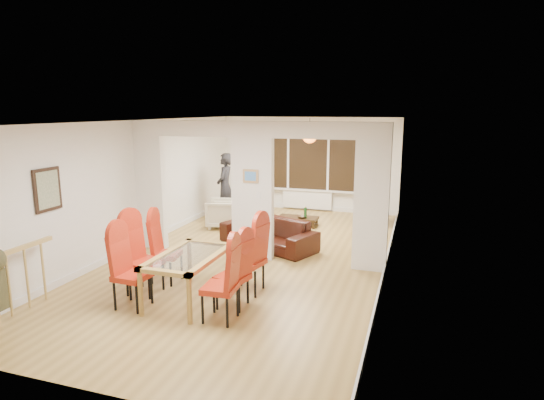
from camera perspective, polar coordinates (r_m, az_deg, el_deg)
The scene contains 24 objects.
floor at distance 8.86m, azimuth -2.38°, elevation -7.19°, with size 5.00×9.00×0.01m, color #A38141.
room_walls at distance 8.54m, azimuth -2.46°, elevation 1.12°, with size 5.00×9.00×2.60m, color silver, non-canonical shape.
divider_wall at distance 8.54m, azimuth -2.46°, elevation 1.12°, with size 5.00×0.18×2.60m, color white.
bay_window_blinds at distance 12.72m, azimuth 4.56°, elevation 5.39°, with size 3.00×0.08×1.80m, color black.
radiator at distance 12.86m, azimuth 4.44°, elevation 0.05°, with size 1.40×0.08×0.50m, color white.
pendant_light at distance 11.49m, azimuth 4.74°, elevation 8.00°, with size 0.36×0.36×0.36m, color orange.
stair_newel at distance 7.34m, azimuth -28.74°, elevation -8.08°, with size 0.40×1.20×1.10m, color tan, non-canonical shape.
wall_poster at distance 7.79m, azimuth -26.35°, elevation 1.18°, with size 0.04×0.52×0.67m, color gray.
pillar_photo at distance 8.40m, azimuth -2.71°, elevation 3.02°, with size 0.30×0.03×0.25m, color #4C8CD8.
dining_table at distance 6.98m, azimuth -10.32°, elevation -9.50°, with size 0.85×1.51×0.71m, color olive, non-canonical shape.
dining_chair_la at distance 6.85m, azimuth -17.16°, elevation -8.40°, with size 0.45×0.45×1.12m, color #A72411, non-canonical shape.
dining_chair_lb at distance 7.30m, azimuth -15.76°, elevation -6.90°, with size 0.47×0.47×1.17m, color #A72411, non-canonical shape.
dining_chair_lc at distance 7.70m, azimuth -13.17°, elevation -6.13°, with size 0.43×0.43×1.09m, color #A72411, non-canonical shape.
dining_chair_ra at distance 6.21m, azimuth -6.57°, elevation -10.17°, with size 0.44×0.44×1.09m, color #A72411, non-canonical shape.
dining_chair_rb at distance 6.61m, azimuth -5.01°, elevation -8.99°, with size 0.42×0.42×1.05m, color #A72411, non-canonical shape.
dining_chair_rc at distance 7.10m, azimuth -3.07°, elevation -7.11°, with size 0.46×0.46×1.14m, color #A72411, non-canonical shape.
sofa at distance 9.41m, azimuth -0.50°, elevation -4.12°, with size 2.09×0.82×0.61m, color black.
armchair at distance 11.02m, azimuth -6.19°, elevation -1.68°, with size 0.75×0.73×0.68m, color beige.
person at distance 11.64m, azimuth -5.90°, elevation 1.64°, with size 0.41×0.63×1.73m, color black.
television at distance 11.61m, azimuth 12.92°, elevation -1.60°, with size 0.12×0.93×0.54m, color black.
coffee_table at distance 11.16m, azimuth 3.25°, elevation -2.68°, with size 0.96×0.48×0.22m, color black, non-canonical shape.
bottle at distance 10.99m, azimuth 4.21°, elevation -1.58°, with size 0.07×0.07×0.28m, color #143F19.
bowl at distance 11.01m, azimuth 3.81°, elevation -2.15°, with size 0.22×0.22×0.05m, color black.
shoes at distance 8.64m, azimuth -3.60°, elevation -7.33°, with size 0.25×0.27×0.10m, color black, non-canonical shape.
Camera 1 is at (2.94, -7.87, 2.82)m, focal length 30.00 mm.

